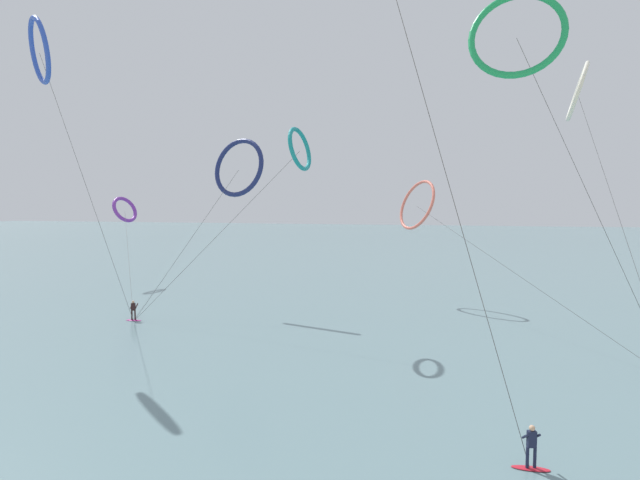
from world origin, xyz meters
The scene contains 10 objects.
sea_water centered at (0.00, 107.87, 0.04)m, with size 400.00×200.00×0.08m, color slate.
surfer_crimson centered at (10.30, 13.33, 0.82)m, with size 1.40×0.63×1.70m.
surfer_magenta centered at (-17.93, 31.07, 0.82)m, with size 1.40×0.61×1.70m.
kite_coral centered at (4.75, 44.76, 9.68)m, with size 17.49×22.21×12.19m.
kite_violet centered at (-29.88, 48.00, 9.04)m, with size 13.29×18.85×10.67m.
kite_navy centered at (-11.28, 38.21, 13.15)m, with size 9.60×8.86×15.93m.
kite_emerald centered at (10.89, 24.71, 19.36)m, with size 11.70×2.72×21.97m.
kite_ivory centered at (17.49, 38.71, 18.79)m, with size 3.53×15.90×21.14m.
kite_cobalt centered at (-20.57, 24.80, 20.54)m, with size 4.79×8.12×22.85m.
kite_teal centered at (-3.46, 31.00, 13.95)m, with size 15.33×3.52×15.66m.
Camera 1 is at (6.73, -6.28, 10.10)m, focal length 28.57 mm.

